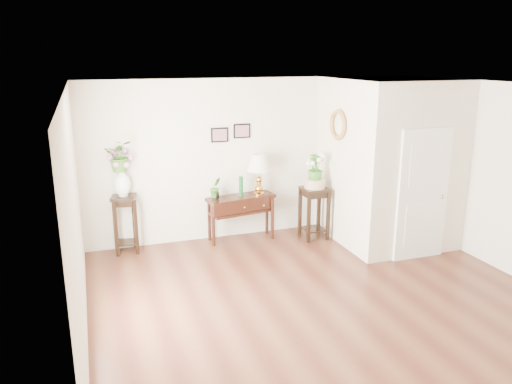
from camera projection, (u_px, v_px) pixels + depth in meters
name	position (u px, v px, depth m)	size (l,w,h in m)	color
floor	(321.00, 298.00, 6.72)	(6.00, 5.50, 0.02)	#56311E
ceiling	(329.00, 87.00, 5.98)	(6.00, 5.50, 0.02)	white
wall_back	(255.00, 158.00, 8.86)	(6.00, 0.02, 2.80)	silver
wall_front	(486.00, 292.00, 3.85)	(6.00, 0.02, 2.80)	silver
wall_left	(76.00, 224.00, 5.41)	(0.02, 5.50, 2.80)	silver
wall_right	(510.00, 180.00, 7.30)	(0.02, 5.50, 2.80)	silver
partition	(388.00, 161.00, 8.63)	(1.80, 1.95, 2.80)	silver
door	(423.00, 195.00, 7.81)	(0.90, 0.05, 2.10)	white
art_print_left	(220.00, 135.00, 8.52)	(0.30, 0.02, 0.25)	black
art_print_right	(242.00, 131.00, 8.63)	(0.30, 0.02, 0.25)	black
wall_ornament	(338.00, 125.00, 8.28)	(0.51, 0.51, 0.07)	#A35C23
console_table	(241.00, 218.00, 8.78)	(1.20, 0.40, 0.80)	black
table_lamp	(259.00, 175.00, 8.69)	(0.42, 0.42, 0.73)	gold
green_vase	(241.00, 187.00, 8.63)	(0.07, 0.07, 0.35)	#10511F
potted_plant	(215.00, 188.00, 8.48)	(0.20, 0.16, 0.36)	#357321
plant_stand_a	(125.00, 224.00, 8.21)	(0.38, 0.38, 0.97)	black
porcelain_vase	(122.00, 182.00, 8.02)	(0.26, 0.26, 0.46)	silver
lily_arrangement	(120.00, 156.00, 7.90)	(0.46, 0.40, 0.51)	#357321
plant_stand_b	(314.00, 213.00, 8.85)	(0.43, 0.43, 0.92)	black
ceramic_bowl	(315.00, 183.00, 8.71)	(0.36, 0.36, 0.16)	beige
narcissus	(315.00, 168.00, 8.63)	(0.27, 0.27, 0.47)	#357321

